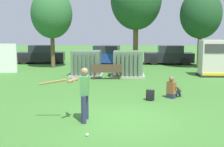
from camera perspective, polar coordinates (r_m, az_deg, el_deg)
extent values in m
plane|color=#3D752D|center=(9.93, 1.89, -8.68)|extent=(96.00, 96.00, 0.00)
cube|color=#9E9B93|center=(19.08, -4.94, -0.28)|extent=(2.10, 1.70, 0.12)
cube|color=#567056|center=(18.98, -4.97, 2.14)|extent=(1.80, 1.40, 1.50)
cube|color=#495F49|center=(18.32, -7.25, 1.88)|extent=(0.06, 0.12, 1.27)
cube|color=#495F49|center=(18.28, -6.46, 1.88)|extent=(0.06, 0.12, 1.27)
cube|color=#495F49|center=(18.25, -5.67, 1.88)|extent=(0.06, 0.12, 1.27)
cube|color=#495F49|center=(18.21, -4.88, 1.88)|extent=(0.06, 0.12, 1.27)
cube|color=#495F49|center=(18.18, -4.08, 1.88)|extent=(0.06, 0.12, 1.27)
cube|color=#495F49|center=(18.15, -3.28, 1.88)|extent=(0.06, 0.12, 1.27)
cube|color=#9E9B93|center=(18.77, 3.05, -0.40)|extent=(2.10, 1.70, 0.12)
cube|color=#567056|center=(18.66, 3.07, 2.06)|extent=(1.80, 1.40, 1.50)
cube|color=#495F49|center=(17.91, 1.06, 1.80)|extent=(0.06, 0.12, 1.27)
cube|color=#495F49|center=(17.91, 1.87, 1.80)|extent=(0.06, 0.12, 1.27)
cube|color=#495F49|center=(17.91, 2.69, 1.79)|extent=(0.06, 0.12, 1.27)
cube|color=#495F49|center=(17.91, 3.50, 1.79)|extent=(0.06, 0.12, 1.27)
cube|color=#495F49|center=(17.92, 4.32, 1.78)|extent=(0.06, 0.12, 1.27)
cube|color=#495F49|center=(17.93, 5.14, 1.78)|extent=(0.06, 0.12, 1.27)
cube|color=#262626|center=(19.99, 18.48, -0.32)|extent=(1.60, 1.40, 0.10)
cube|color=beige|center=(19.86, 18.63, 2.97)|extent=(1.40, 1.20, 2.20)
cube|color=#383838|center=(19.22, 19.22, 4.59)|extent=(1.19, 0.04, 0.55)
cube|color=yellow|center=(19.38, 19.00, -0.15)|extent=(1.33, 0.04, 0.16)
cube|color=#4C3828|center=(17.70, -0.97, 0.35)|extent=(1.81, 0.46, 0.05)
cube|color=#4C3828|center=(17.49, -0.99, 1.07)|extent=(1.80, 0.10, 0.44)
cylinder|color=#4C3828|center=(17.91, -3.41, -0.34)|extent=(0.06, 0.06, 0.42)
cylinder|color=#4C3828|center=(17.87, 1.49, -0.34)|extent=(0.06, 0.06, 0.42)
cylinder|color=#4C3828|center=(17.63, -3.47, -0.47)|extent=(0.06, 0.06, 0.42)
cylinder|color=#4C3828|center=(17.59, 1.51, -0.48)|extent=(0.06, 0.06, 0.42)
cylinder|color=#282D4C|center=(9.35, -5.48, -6.99)|extent=(0.16, 0.16, 0.88)
cylinder|color=#282D4C|center=(9.80, -5.02, -6.26)|extent=(0.16, 0.16, 0.88)
cube|color=#4C8C4C|center=(9.41, -5.30, -2.26)|extent=(0.25, 0.41, 0.60)
sphere|color=#9E7051|center=(9.34, -5.34, 0.43)|extent=(0.23, 0.23, 0.23)
cylinder|color=#9E7051|center=(9.36, -7.67, -1.36)|extent=(0.28, 0.54, 0.09)
cylinder|color=#9E7051|center=(9.54, -7.45, -1.18)|extent=(0.25, 0.54, 0.09)
cylinder|color=#A5723F|center=(9.62, -11.52, -1.64)|extent=(0.85, 0.09, 0.21)
sphere|color=#A5723F|center=(9.51, -9.07, -1.24)|extent=(0.08, 0.08, 0.08)
sphere|color=white|center=(8.37, -4.83, -11.68)|extent=(0.09, 0.09, 0.09)
cube|color=#282D4C|center=(13.05, 11.33, -4.24)|extent=(0.41, 0.41, 0.20)
cube|color=brown|center=(12.98, 11.38, -2.69)|extent=(0.41, 0.41, 0.52)
sphere|color=brown|center=(12.91, 11.43, -0.99)|extent=(0.22, 0.22, 0.22)
cylinder|color=#282D4C|center=(13.26, 11.55, -3.52)|extent=(0.41, 0.41, 0.13)
cylinder|color=#282D4C|center=(13.44, 12.10, -3.35)|extent=(0.29, 0.29, 0.46)
cylinder|color=#282D4C|center=(13.15, 12.27, -3.64)|extent=(0.41, 0.41, 0.13)
cylinder|color=#282D4C|center=(13.34, 12.81, -3.47)|extent=(0.29, 0.29, 0.46)
cylinder|color=brown|center=(13.29, 11.10, -2.62)|extent=(0.34, 0.35, 0.32)
cylinder|color=brown|center=(13.04, 12.76, -2.88)|extent=(0.34, 0.35, 0.32)
cube|color=black|center=(12.49, 7.38, -4.16)|extent=(0.37, 0.29, 0.44)
cube|color=black|center=(12.38, 7.23, -4.58)|extent=(0.23, 0.13, 0.22)
cylinder|color=brown|center=(23.58, -11.36, 4.22)|extent=(0.32, 0.32, 2.57)
ellipsoid|color=#2D6633|center=(23.55, -11.56, 11.23)|extent=(3.16, 3.16, 3.75)
cylinder|color=brown|center=(24.18, 4.56, 5.32)|extent=(0.41, 0.41, 3.30)
cylinder|color=brown|center=(23.93, 16.48, 4.08)|extent=(0.31, 0.31, 2.55)
ellipsoid|color=#1E4723|center=(23.91, 16.77, 10.92)|extent=(3.14, 3.14, 3.73)
cube|color=black|center=(27.12, -13.64, 3.17)|extent=(4.35, 2.13, 0.80)
cube|color=#262B33|center=(27.04, -13.38, 4.70)|extent=(2.25, 1.77, 0.64)
cylinder|color=black|center=(26.58, -16.71, 2.39)|extent=(0.66, 0.29, 0.64)
cylinder|color=black|center=(28.23, -15.93, 2.75)|extent=(0.66, 0.29, 0.64)
cylinder|color=black|center=(26.11, -11.13, 2.49)|extent=(0.66, 0.29, 0.64)
cylinder|color=black|center=(27.79, -10.67, 2.84)|extent=(0.66, 0.29, 0.64)
cube|color=navy|center=(25.56, -1.36, 3.10)|extent=(4.37, 2.19, 0.80)
cube|color=#262B33|center=(25.47, -1.03, 4.71)|extent=(2.27, 1.80, 0.64)
cylinder|color=black|center=(25.03, -4.65, 2.37)|extent=(0.66, 0.30, 0.64)
cylinder|color=black|center=(26.68, -3.77, 2.74)|extent=(0.66, 0.30, 0.64)
cylinder|color=black|center=(24.54, 1.27, 2.27)|extent=(0.66, 0.30, 0.64)
cylinder|color=black|center=(26.21, 1.79, 2.66)|extent=(0.66, 0.30, 0.64)
cube|color=black|center=(26.18, 10.82, 3.08)|extent=(4.27, 1.87, 0.80)
cube|color=#262B33|center=(26.15, 11.19, 4.65)|extent=(2.16, 1.64, 0.64)
cylinder|color=black|center=(25.26, 8.06, 2.37)|extent=(0.65, 0.25, 0.64)
cylinder|color=black|center=(26.95, 7.86, 2.74)|extent=(0.65, 0.25, 0.64)
cylinder|color=black|center=(25.54, 13.91, 2.27)|extent=(0.65, 0.25, 0.64)
cylinder|color=black|center=(27.21, 13.35, 2.65)|extent=(0.65, 0.25, 0.64)
cylinder|color=black|center=(25.78, 20.19, 2.06)|extent=(0.66, 0.28, 0.64)
cylinder|color=black|center=(27.35, 18.82, 2.45)|extent=(0.66, 0.28, 0.64)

